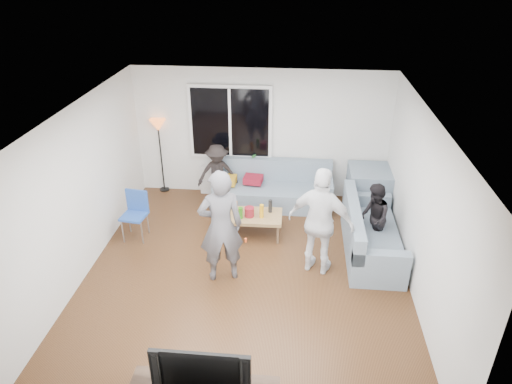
# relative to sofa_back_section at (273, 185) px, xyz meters

# --- Properties ---
(floor) EXTENTS (5.00, 5.50, 0.04)m
(floor) POSITION_rel_sofa_back_section_xyz_m (-0.28, -2.27, -0.45)
(floor) COLOR #56351C
(floor) RESTS_ON ground
(ceiling) EXTENTS (5.00, 5.50, 0.04)m
(ceiling) POSITION_rel_sofa_back_section_xyz_m (-0.28, -2.27, 2.20)
(ceiling) COLOR white
(ceiling) RESTS_ON ground
(wall_back) EXTENTS (5.00, 0.04, 2.60)m
(wall_back) POSITION_rel_sofa_back_section_xyz_m (-0.28, 0.50, 0.88)
(wall_back) COLOR silver
(wall_back) RESTS_ON ground
(wall_front) EXTENTS (5.00, 0.04, 2.60)m
(wall_front) POSITION_rel_sofa_back_section_xyz_m (-0.28, -5.04, 0.88)
(wall_front) COLOR silver
(wall_front) RESTS_ON ground
(wall_left) EXTENTS (0.04, 5.50, 2.60)m
(wall_left) POSITION_rel_sofa_back_section_xyz_m (-2.80, -2.27, 0.88)
(wall_left) COLOR silver
(wall_left) RESTS_ON ground
(wall_right) EXTENTS (0.04, 5.50, 2.60)m
(wall_right) POSITION_rel_sofa_back_section_xyz_m (2.24, -2.27, 0.88)
(wall_right) COLOR silver
(wall_right) RESTS_ON ground
(window_frame) EXTENTS (1.62, 0.06, 1.47)m
(window_frame) POSITION_rel_sofa_back_section_xyz_m (-0.88, 0.42, 1.12)
(window_frame) COLOR white
(window_frame) RESTS_ON wall_back
(window_glass) EXTENTS (1.50, 0.02, 1.35)m
(window_glass) POSITION_rel_sofa_back_section_xyz_m (-0.88, 0.38, 1.12)
(window_glass) COLOR black
(window_glass) RESTS_ON window_frame
(window_mullion) EXTENTS (0.05, 0.03, 1.35)m
(window_mullion) POSITION_rel_sofa_back_section_xyz_m (-0.88, 0.37, 1.12)
(window_mullion) COLOR white
(window_mullion) RESTS_ON window_frame
(radiator) EXTENTS (1.30, 0.12, 0.62)m
(radiator) POSITION_rel_sofa_back_section_xyz_m (-0.88, 0.38, -0.11)
(radiator) COLOR silver
(radiator) RESTS_ON floor
(potted_plant) EXTENTS (0.21, 0.19, 0.32)m
(potted_plant) POSITION_rel_sofa_back_section_xyz_m (-0.44, 0.35, 0.35)
(potted_plant) COLOR #2C6F2E
(potted_plant) RESTS_ON radiator
(vase) EXTENTS (0.21, 0.21, 0.18)m
(vase) POSITION_rel_sofa_back_section_xyz_m (-1.08, 0.35, 0.28)
(vase) COLOR white
(vase) RESTS_ON radiator
(sofa_back_section) EXTENTS (2.30, 0.85, 0.85)m
(sofa_back_section) POSITION_rel_sofa_back_section_xyz_m (0.00, 0.00, 0.00)
(sofa_back_section) COLOR slate
(sofa_back_section) RESTS_ON floor
(sofa_right_section) EXTENTS (2.00, 0.85, 0.85)m
(sofa_right_section) POSITION_rel_sofa_back_section_xyz_m (1.74, -1.47, 0.00)
(sofa_right_section) COLOR slate
(sofa_right_section) RESTS_ON floor
(sofa_corner) EXTENTS (0.85, 0.85, 0.85)m
(sofa_corner) POSITION_rel_sofa_back_section_xyz_m (1.88, 0.00, 0.00)
(sofa_corner) COLOR slate
(sofa_corner) RESTS_ON floor
(cushion_yellow) EXTENTS (0.39, 0.33, 0.14)m
(cushion_yellow) POSITION_rel_sofa_back_section_xyz_m (-0.92, -0.02, 0.09)
(cushion_yellow) COLOR #BF8B1B
(cushion_yellow) RESTS_ON sofa_back_section
(cushion_red) EXTENTS (0.39, 0.34, 0.13)m
(cushion_red) POSITION_rel_sofa_back_section_xyz_m (-0.40, 0.06, 0.09)
(cushion_red) COLOR maroon
(cushion_red) RESTS_ON sofa_back_section
(coffee_table) EXTENTS (1.11, 0.62, 0.40)m
(coffee_table) POSITION_rel_sofa_back_section_xyz_m (-0.32, -1.12, -0.22)
(coffee_table) COLOR #A78050
(coffee_table) RESTS_ON floor
(pitcher) EXTENTS (0.17, 0.17, 0.17)m
(pitcher) POSITION_rel_sofa_back_section_xyz_m (-0.34, -1.17, 0.06)
(pitcher) COLOR maroon
(pitcher) RESTS_ON coffee_table
(side_chair) EXTENTS (0.45, 0.45, 0.86)m
(side_chair) POSITION_rel_sofa_back_section_xyz_m (-2.33, -1.42, 0.01)
(side_chair) COLOR #254BA1
(side_chair) RESTS_ON floor
(floor_lamp) EXTENTS (0.32, 0.32, 1.56)m
(floor_lamp) POSITION_rel_sofa_back_section_xyz_m (-2.33, 0.40, 0.36)
(floor_lamp) COLOR orange
(floor_lamp) RESTS_ON floor
(player_left) EXTENTS (0.76, 0.61, 1.83)m
(player_left) POSITION_rel_sofa_back_section_xyz_m (-0.63, -2.37, 0.49)
(player_left) COLOR #4F4E53
(player_left) RESTS_ON floor
(player_right) EXTENTS (1.12, 0.74, 1.76)m
(player_right) POSITION_rel_sofa_back_section_xyz_m (0.85, -2.05, 0.46)
(player_right) COLOR silver
(player_right) RESTS_ON floor
(spectator_right) EXTENTS (0.48, 0.60, 1.21)m
(spectator_right) POSITION_rel_sofa_back_section_xyz_m (1.74, -1.38, 0.18)
(spectator_right) COLOR black
(spectator_right) RESTS_ON floor
(spectator_back) EXTENTS (0.88, 0.64, 1.22)m
(spectator_back) POSITION_rel_sofa_back_section_xyz_m (-1.10, 0.03, 0.19)
(spectator_back) COLOR black
(spectator_back) RESTS_ON floor
(television) EXTENTS (1.03, 0.14, 0.59)m
(television) POSITION_rel_sofa_back_section_xyz_m (-0.43, -4.77, 0.31)
(television) COLOR black
(television) RESTS_ON tv_console
(bottle_b) EXTENTS (0.08, 0.08, 0.21)m
(bottle_b) POSITION_rel_sofa_back_section_xyz_m (-0.48, -1.25, 0.08)
(bottle_b) COLOR #2B7815
(bottle_b) RESTS_ON coffee_table
(bottle_d) EXTENTS (0.07, 0.07, 0.25)m
(bottle_d) POSITION_rel_sofa_back_section_xyz_m (-0.12, -1.19, 0.10)
(bottle_d) COLOR #E8A314
(bottle_d) RESTS_ON coffee_table
(bottle_a) EXTENTS (0.07, 0.07, 0.20)m
(bottle_a) POSITION_rel_sofa_back_section_xyz_m (-0.60, -1.04, 0.08)
(bottle_a) COLOR #DB610C
(bottle_a) RESTS_ON coffee_table
(bottle_e) EXTENTS (0.07, 0.07, 0.24)m
(bottle_e) POSITION_rel_sofa_back_section_xyz_m (0.01, -0.99, 0.09)
(bottle_e) COLOR black
(bottle_e) RESTS_ON coffee_table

